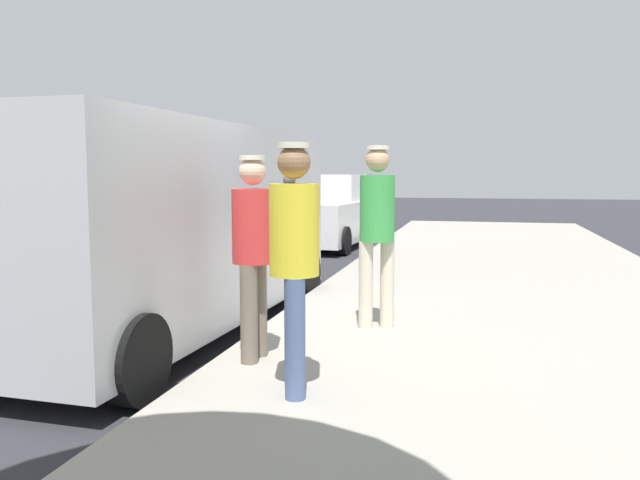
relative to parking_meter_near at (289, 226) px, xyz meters
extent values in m
plane|color=#2D2D33|center=(-1.35, -0.96, -1.18)|extent=(80.00, 80.00, 0.00)
cube|color=#9E998E|center=(2.15, -0.96, -1.11)|extent=(5.00, 32.00, 0.15)
cylinder|color=gray|center=(0.00, 0.00, -0.46)|extent=(0.07, 0.07, 1.15)
cube|color=#4C4C51|center=(0.00, 0.00, 0.26)|extent=(0.14, 0.18, 0.28)
sphere|color=#47474C|center=(0.00, 0.00, 0.43)|extent=(0.12, 0.12, 0.12)
cylinder|color=gray|center=(0.00, 4.60, -0.46)|extent=(0.07, 0.07, 1.15)
cube|color=#4C4C51|center=(0.00, 4.60, 0.26)|extent=(0.14, 0.18, 0.28)
sphere|color=#47474C|center=(0.00, 4.60, 0.43)|extent=(0.12, 0.12, 0.12)
cylinder|color=#726656|center=(-0.03, -1.05, -0.63)|extent=(0.14, 0.14, 0.80)
cylinder|color=#726656|center=(-0.02, -0.83, -0.63)|extent=(0.14, 0.14, 0.80)
cylinder|color=red|center=(-0.02, -0.94, 0.07)|extent=(0.34, 0.34, 0.60)
sphere|color=beige|center=(-0.02, -0.94, 0.51)|extent=(0.22, 0.22, 0.22)
cylinder|color=silver|center=(-0.02, -0.94, 0.62)|extent=(0.21, 0.21, 0.04)
cylinder|color=beige|center=(0.88, 0.43, -0.60)|extent=(0.14, 0.14, 0.86)
cylinder|color=beige|center=(0.68, 0.33, -0.60)|extent=(0.14, 0.14, 0.86)
cylinder|color=green|center=(0.78, 0.38, 0.15)|extent=(0.34, 0.34, 0.65)
sphere|color=tan|center=(0.78, 0.38, 0.62)|extent=(0.23, 0.23, 0.23)
cylinder|color=silver|center=(0.78, 0.38, 0.74)|extent=(0.22, 0.22, 0.04)
cylinder|color=#4C608C|center=(0.56, -1.76, -0.62)|extent=(0.14, 0.14, 0.83)
cylinder|color=#4C608C|center=(0.50, -1.55, -0.62)|extent=(0.14, 0.14, 0.83)
cylinder|color=yellow|center=(0.53, -1.66, 0.11)|extent=(0.34, 0.34, 0.62)
sphere|color=#8C6647|center=(0.53, -1.66, 0.57)|extent=(0.22, 0.22, 0.22)
cylinder|color=silver|center=(0.53, -1.66, 0.68)|extent=(0.21, 0.21, 0.04)
cube|color=#BCBCC1|center=(-1.50, 0.32, -0.01)|extent=(2.20, 5.27, 1.96)
cylinder|color=black|center=(-0.63, -1.77, -0.84)|extent=(0.25, 0.69, 0.68)
cylinder|color=black|center=(-0.47, 2.33, -0.84)|extent=(0.25, 0.69, 0.68)
cylinder|color=black|center=(-2.37, 2.40, -0.84)|extent=(0.25, 0.69, 0.68)
cube|color=white|center=(-1.69, 8.64, -0.57)|extent=(2.09, 4.51, 0.89)
cube|color=white|center=(-1.67, 8.86, 0.17)|extent=(1.72, 2.08, 0.60)
cylinder|color=black|center=(-0.93, 6.93, -0.88)|extent=(0.26, 0.61, 0.60)
cylinder|color=black|center=(-2.65, 7.04, -0.88)|extent=(0.26, 0.61, 0.60)
cylinder|color=black|center=(-0.72, 10.23, -0.88)|extent=(0.26, 0.61, 0.60)
cylinder|color=black|center=(-2.44, 10.34, -0.88)|extent=(0.26, 0.61, 0.60)
camera|label=1|loc=(1.73, -5.80, 0.49)|focal=35.88mm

